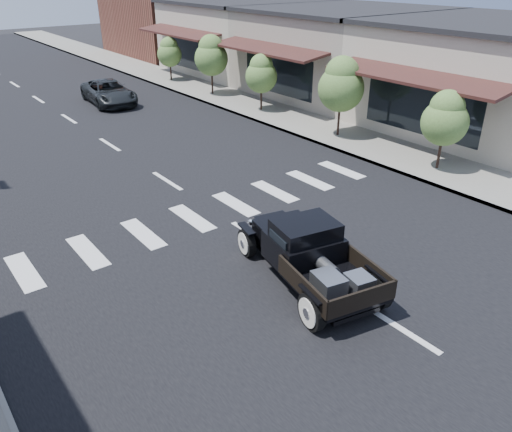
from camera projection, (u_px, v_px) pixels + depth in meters
ground at (302, 267)px, 12.51m from camera, size 120.00×120.00×0.00m
road at (84, 128)px, 23.12m from camera, size 14.00×80.00×0.02m
road_markings at (130, 158)px, 19.59m from camera, size 12.00×60.00×0.06m
sidewalk_right at (233, 100)px, 27.73m from camera, size 3.00×80.00×0.15m
storefront_near at (490, 77)px, 22.51m from camera, size 10.00×9.00×4.50m
storefront_mid at (344, 53)px, 28.88m from camera, size 10.00×9.00×4.50m
storefront_far at (250, 37)px, 35.25m from camera, size 10.00×9.00×4.50m
far_building_right at (184, 9)px, 42.03m from camera, size 11.00×10.00×7.00m
small_tree_a at (443, 132)px, 17.64m from camera, size 1.64×1.64×2.73m
small_tree_b at (340, 98)px, 21.08m from camera, size 1.93×1.93×3.22m
small_tree_c at (261, 83)px, 25.03m from camera, size 1.60×1.60×2.66m
small_tree_d at (212, 66)px, 28.14m from camera, size 1.88×1.88×3.13m
small_tree_e at (170, 59)px, 31.73m from camera, size 1.53×1.53×2.54m
hotrod_pickup at (309, 253)px, 11.63m from camera, size 2.90×4.73×1.53m
second_car at (109, 93)px, 26.97m from camera, size 2.43×4.61×1.24m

